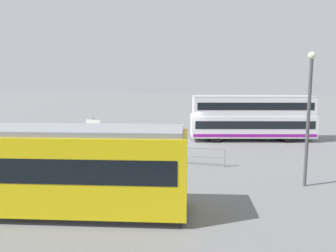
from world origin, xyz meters
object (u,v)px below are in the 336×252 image
Objects in this scene: info_sign at (94,130)px; street_lamp at (309,109)px; double_decker_bus at (252,118)px; pedestrian_crossing at (140,144)px; pedestrian_near_railing at (103,139)px.

info_sign is 13.35m from street_lamp.
double_decker_bus is 5.91× the size of pedestrian_crossing.
street_lamp reaches higher than pedestrian_crossing.
pedestrian_near_railing is (10.13, 7.39, -0.97)m from double_decker_bus.
pedestrian_near_railing is at bearing -26.37° from pedestrian_crossing.
street_lamp reaches higher than pedestrian_near_railing.
street_lamp is at bearing 162.67° from pedestrian_crossing.
double_decker_bus reaches higher than pedestrian_near_railing.
double_decker_bus is 11.35m from pedestrian_crossing.
pedestrian_near_railing is 0.93× the size of pedestrian_crossing.
double_decker_bus is at bearing -126.88° from pedestrian_crossing.
pedestrian_crossing is 3.36m from info_sign.
double_decker_bus reaches higher than info_sign.
double_decker_bus reaches higher than pedestrian_crossing.
pedestrian_crossing reaches higher than pedestrian_near_railing.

